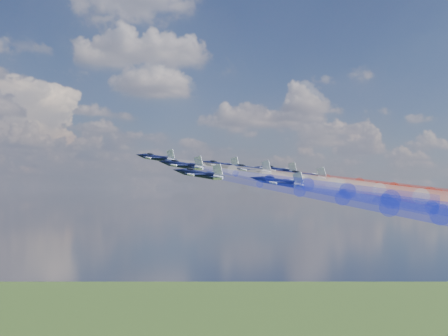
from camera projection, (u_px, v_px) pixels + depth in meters
name	position (u px, v px, depth m)	size (l,w,h in m)	color
jet_lead	(157.00, 158.00, 153.50)	(10.90, 13.63, 3.63)	black
trail_lead	(264.00, 175.00, 137.14)	(4.54, 53.86, 4.54)	white
jet_inner_left	(182.00, 165.00, 137.73)	(10.90, 13.63, 3.63)	black
trail_inner_left	(307.00, 185.00, 121.37)	(4.54, 53.86, 4.54)	#1925DA
jet_inner_right	(220.00, 165.00, 155.66)	(10.90, 13.63, 3.63)	black
trail_inner_right	(334.00, 182.00, 139.31)	(4.54, 53.86, 4.54)	red
jet_outer_left	(200.00, 174.00, 124.35)	(10.90, 13.63, 3.63)	black
trail_outer_left	(343.00, 198.00, 107.99)	(4.54, 53.86, 4.54)	#1925DA
jet_center_third	(249.00, 169.00, 141.32)	(10.90, 13.63, 3.63)	black
trail_center_third	(380.00, 189.00, 124.96)	(4.54, 53.86, 4.54)	white
jet_outer_right	(277.00, 170.00, 160.00)	(10.90, 13.63, 3.63)	black
trail_outer_right	(394.00, 188.00, 143.64)	(4.54, 53.86, 4.54)	red
jet_rear_left	(279.00, 182.00, 125.38)	(10.90, 13.63, 3.63)	black
trail_rear_left	(432.00, 207.00, 109.02)	(4.54, 53.86, 4.54)	#1925DA
jet_rear_right	(304.00, 176.00, 143.59)	(10.90, 13.63, 3.63)	black
trail_rear_right	(439.00, 196.00, 127.24)	(4.54, 53.86, 4.54)	red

